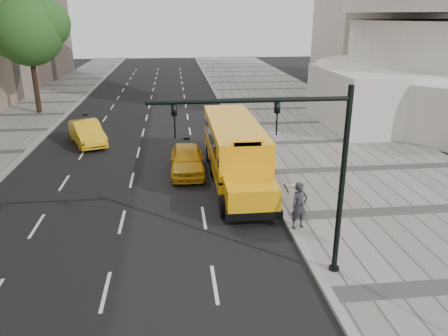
{
  "coord_description": "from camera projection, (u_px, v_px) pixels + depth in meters",
  "views": [
    {
      "loc": [
        1.42,
        -22.17,
        8.34
      ],
      "look_at": [
        3.5,
        -4.0,
        1.9
      ],
      "focal_mm": 35.0,
      "sensor_mm": 36.0,
      "label": 1
    }
  ],
  "objects": [
    {
      "name": "sidewalk_museum",
      "position": [
        365.0,
        169.0,
        24.66
      ],
      "size": [
        12.0,
        140.0,
        0.15
      ],
      "primitive_type": "cube",
      "color": "gray",
      "rests_on": "ground"
    },
    {
      "name": "traffic_signal",
      "position": [
        300.0,
        161.0,
        13.39
      ],
      "size": [
        6.18,
        0.36,
        6.4
      ],
      "color": "black",
      "rests_on": "ground"
    },
    {
      "name": "ground",
      "position": [
        151.0,
        179.0,
        23.39
      ],
      "size": [
        140.0,
        140.0,
        0.0
      ],
      "primitive_type": "plane",
      "color": "black",
      "rests_on": "ground"
    },
    {
      "name": "taxi_far",
      "position": [
        87.0,
        133.0,
        29.47
      ],
      "size": [
        3.34,
        5.1,
        1.59
      ],
      "primitive_type": "imported",
      "rotation": [
        0.0,
        0.0,
        0.38
      ],
      "color": "yellow",
      "rests_on": "ground"
    },
    {
      "name": "school_bus",
      "position": [
        234.0,
        146.0,
        23.19
      ],
      "size": [
        2.96,
        11.56,
        3.19
      ],
      "color": "#FFA810",
      "rests_on": "ground"
    },
    {
      "name": "taxi_near",
      "position": [
        187.0,
        160.0,
        24.08
      ],
      "size": [
        1.87,
        4.56,
        1.55
      ],
      "primitive_type": "imported",
      "rotation": [
        0.0,
        0.0,
        -0.01
      ],
      "color": "yellow",
      "rests_on": "ground"
    },
    {
      "name": "curb_museum",
      "position": [
        261.0,
        174.0,
        24.01
      ],
      "size": [
        0.3,
        140.0,
        0.15
      ],
      "primitive_type": "cube",
      "color": "gray",
      "rests_on": "ground"
    },
    {
      "name": "tree_c",
      "position": [
        29.0,
        30.0,
        36.37
      ],
      "size": [
        6.47,
        5.75,
        9.92
      ],
      "color": "black",
      "rests_on": "ground"
    },
    {
      "name": "pedestrian",
      "position": [
        299.0,
        206.0,
        17.43
      ],
      "size": [
        0.82,
        0.66,
        1.96
      ],
      "primitive_type": "imported",
      "rotation": [
        0.0,
        0.0,
        0.31
      ],
      "color": "#2A2A31",
      "rests_on": "sidewalk_museum"
    }
  ]
}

